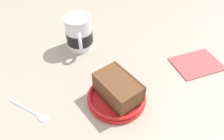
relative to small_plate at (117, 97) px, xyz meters
The scene contains 6 objects.
ground_plane 7.15cm from the small_plate, ahead, with size 118.52×118.52×2.98cm, color tan.
small_plate is the anchor object (origin of this frame).
cake_slice 2.87cm from the small_plate, 44.69° to the right, with size 12.21×12.23×5.40cm.
tea_mug 23.39cm from the small_plate, 34.83° to the left, with size 10.21×7.80×9.88cm.
teaspoon 18.32cm from the small_plate, 110.80° to the left, with size 5.47×11.46×0.80cm.
folded_napkin 25.70cm from the small_plate, 53.66° to the right, with size 9.45×12.92×0.60cm, color #B24C4C.
Camera 1 is at (-37.46, -2.35, 39.60)cm, focal length 33.78 mm.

